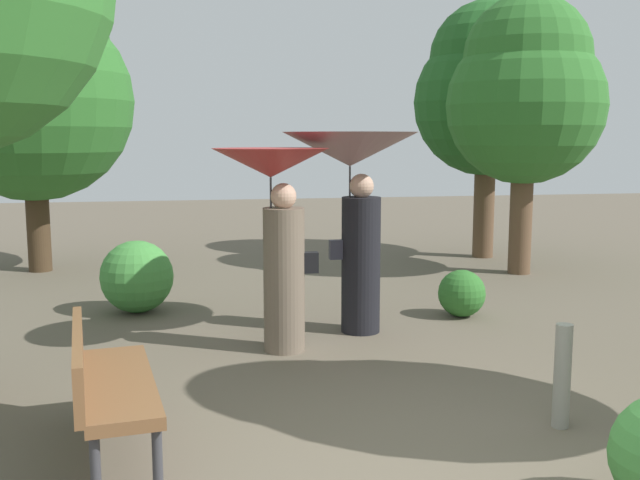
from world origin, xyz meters
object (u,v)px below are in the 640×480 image
(person_left, at_px, (276,210))
(park_bench, at_px, (105,379))
(path_marker_post, at_px, (562,376))
(tree_near_right, at_px, (488,89))
(tree_near_left, at_px, (31,86))
(tree_mid_right, at_px, (526,91))
(person_right, at_px, (353,180))

(person_left, relative_size, park_bench, 1.25)
(path_marker_post, bearing_deg, tree_near_right, 71.10)
(tree_near_left, distance_m, tree_near_right, 7.25)
(tree_mid_right, bearing_deg, tree_near_left, 167.99)
(person_right, distance_m, tree_mid_right, 4.43)
(path_marker_post, bearing_deg, person_left, 128.10)
(tree_near_right, relative_size, tree_mid_right, 1.05)
(person_right, height_order, tree_mid_right, tree_mid_right)
(person_left, height_order, person_right, person_right)
(tree_near_left, distance_m, tree_mid_right, 7.35)
(person_right, relative_size, path_marker_post, 2.79)
(park_bench, relative_size, tree_mid_right, 0.38)
(tree_near_left, bearing_deg, tree_near_right, -0.00)
(tree_near_left, xyz_separation_m, path_marker_post, (4.82, -7.09, -2.43))
(park_bench, distance_m, tree_near_left, 7.53)
(tree_near_right, relative_size, path_marker_post, 5.72)
(person_left, xyz_separation_m, tree_near_right, (4.18, 4.86, 1.47))
(tree_near_left, bearing_deg, park_bench, -76.36)
(tree_mid_right, distance_m, path_marker_post, 6.48)
(person_left, bearing_deg, tree_mid_right, -47.89)
(tree_mid_right, bearing_deg, path_marker_post, -113.02)
(tree_near_left, xyz_separation_m, tree_near_right, (7.25, -0.00, 0.03))
(person_left, bearing_deg, person_right, -55.20)
(park_bench, bearing_deg, person_left, -41.07)
(park_bench, height_order, tree_near_left, tree_near_left)
(park_bench, distance_m, tree_mid_right, 8.04)
(person_right, xyz_separation_m, tree_mid_right, (3.25, 2.80, 1.11))
(park_bench, xyz_separation_m, tree_near_right, (5.56, 6.97, 2.33))
(tree_mid_right, height_order, path_marker_post, tree_mid_right)
(tree_mid_right, bearing_deg, tree_near_right, 87.61)
(park_bench, xyz_separation_m, tree_near_left, (-1.69, 6.97, 2.30))
(tree_near_left, bearing_deg, person_right, -47.69)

